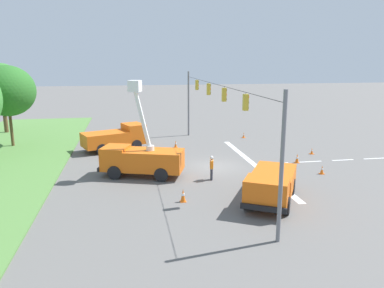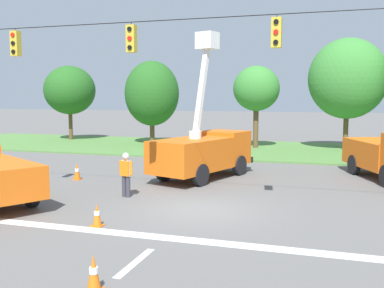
{
  "view_description": "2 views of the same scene",
  "coord_description": "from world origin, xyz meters",
  "px_view_note": "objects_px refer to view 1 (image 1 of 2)",
  "views": [
    {
      "loc": [
        -28.42,
        6.84,
        8.46
      ],
      "look_at": [
        -1.25,
        2.1,
        2.22
      ],
      "focal_mm": 35.0,
      "sensor_mm": 36.0,
      "label": 1
    },
    {
      "loc": [
        4.46,
        -14.86,
        3.99
      ],
      "look_at": [
        -1.67,
        4.45,
        1.82
      ],
      "focal_mm": 42.0,
      "sensor_mm": 36.0,
      "label": 2
    }
  ],
  "objects_px": {
    "utility_truck_support_far": "(271,184)",
    "traffic_cone_foreground_right": "(259,169)",
    "tree_far_east": "(7,91)",
    "traffic_cone_near_bucket": "(183,195)",
    "traffic_cone_lane_edge_b": "(312,151)",
    "traffic_cone_mid_right": "(322,170)",
    "utility_truck_bucket_lift": "(141,158)",
    "traffic_cone_foreground_left": "(297,158)",
    "tree_east_end": "(2,85)",
    "traffic_cone_mid_left": "(176,144)",
    "road_worker": "(212,166)",
    "utility_truck_support_near": "(116,137)",
    "traffic_cone_lane_edge_a": "(244,135)"
  },
  "relations": [
    {
      "from": "traffic_cone_mid_right",
      "to": "traffic_cone_lane_edge_b",
      "type": "xyz_separation_m",
      "value": [
        5.81,
        -2.18,
        -0.05
      ]
    },
    {
      "from": "utility_truck_support_near",
      "to": "tree_far_east",
      "type": "bearing_deg",
      "value": 73.03
    },
    {
      "from": "tree_far_east",
      "to": "traffic_cone_lane_edge_b",
      "type": "xyz_separation_m",
      "value": [
        -7.92,
        -27.85,
        -5.23
      ]
    },
    {
      "from": "traffic_cone_foreground_right",
      "to": "traffic_cone_mid_left",
      "type": "distance_m",
      "value": 10.89
    },
    {
      "from": "traffic_cone_foreground_right",
      "to": "traffic_cone_mid_right",
      "type": "distance_m",
      "value": 4.71
    },
    {
      "from": "tree_far_east",
      "to": "traffic_cone_foreground_left",
      "type": "xyz_separation_m",
      "value": [
        -10.48,
        -25.19,
        -5.12
      ]
    },
    {
      "from": "tree_east_end",
      "to": "traffic_cone_near_bucket",
      "type": "height_order",
      "value": "tree_east_end"
    },
    {
      "from": "utility_truck_bucket_lift",
      "to": "traffic_cone_mid_right",
      "type": "height_order",
      "value": "utility_truck_bucket_lift"
    },
    {
      "from": "traffic_cone_mid_left",
      "to": "traffic_cone_mid_right",
      "type": "relative_size",
      "value": 1.03
    },
    {
      "from": "utility_truck_support_far",
      "to": "utility_truck_support_near",
      "type": "bearing_deg",
      "value": 31.98
    },
    {
      "from": "tree_far_east",
      "to": "traffic_cone_near_bucket",
      "type": "xyz_separation_m",
      "value": [
        -17.55,
        -14.46,
        -5.1
      ]
    },
    {
      "from": "traffic_cone_lane_edge_b",
      "to": "traffic_cone_foreground_right",
      "type": "bearing_deg",
      "value": 125.37
    },
    {
      "from": "traffic_cone_near_bucket",
      "to": "traffic_cone_lane_edge_a",
      "type": "height_order",
      "value": "traffic_cone_near_bucket"
    },
    {
      "from": "utility_truck_support_far",
      "to": "traffic_cone_mid_left",
      "type": "xyz_separation_m",
      "value": [
        15.23,
        3.83,
        -0.76
      ]
    },
    {
      "from": "utility_truck_bucket_lift",
      "to": "utility_truck_support_far",
      "type": "bearing_deg",
      "value": -130.74
    },
    {
      "from": "traffic_cone_foreground_right",
      "to": "traffic_cone_lane_edge_b",
      "type": "distance_m",
      "value": 8.33
    },
    {
      "from": "traffic_cone_mid_right",
      "to": "utility_truck_bucket_lift",
      "type": "bearing_deg",
      "value": 82.27
    },
    {
      "from": "utility_truck_support_near",
      "to": "traffic_cone_lane_edge_a",
      "type": "height_order",
      "value": "utility_truck_support_near"
    },
    {
      "from": "tree_east_end",
      "to": "traffic_cone_foreground_left",
      "type": "distance_m",
      "value": 33.73
    },
    {
      "from": "traffic_cone_near_bucket",
      "to": "traffic_cone_lane_edge_b",
      "type": "distance_m",
      "value": 16.49
    },
    {
      "from": "traffic_cone_foreground_left",
      "to": "road_worker",
      "type": "bearing_deg",
      "value": 111.56
    },
    {
      "from": "tree_far_east",
      "to": "traffic_cone_near_bucket",
      "type": "height_order",
      "value": "tree_far_east"
    },
    {
      "from": "utility_truck_bucket_lift",
      "to": "road_worker",
      "type": "height_order",
      "value": "utility_truck_bucket_lift"
    },
    {
      "from": "traffic_cone_foreground_left",
      "to": "traffic_cone_near_bucket",
      "type": "bearing_deg",
      "value": 123.38
    },
    {
      "from": "tree_east_end",
      "to": "traffic_cone_lane_edge_a",
      "type": "bearing_deg",
      "value": -105.63
    },
    {
      "from": "traffic_cone_mid_right",
      "to": "traffic_cone_near_bucket",
      "type": "distance_m",
      "value": 11.84
    },
    {
      "from": "traffic_cone_foreground_right",
      "to": "traffic_cone_lane_edge_a",
      "type": "bearing_deg",
      "value": -12.46
    },
    {
      "from": "utility_truck_support_near",
      "to": "traffic_cone_foreground_left",
      "type": "height_order",
      "value": "utility_truck_support_near"
    },
    {
      "from": "utility_truck_support_near",
      "to": "traffic_cone_foreground_left",
      "type": "bearing_deg",
      "value": -116.18
    },
    {
      "from": "traffic_cone_mid_left",
      "to": "road_worker",
      "type": "bearing_deg",
      "value": -173.4
    },
    {
      "from": "tree_far_east",
      "to": "traffic_cone_foreground_right",
      "type": "xyz_separation_m",
      "value": [
        -12.74,
        -21.06,
        -5.15
      ]
    },
    {
      "from": "utility_truck_support_far",
      "to": "utility_truck_bucket_lift",
      "type": "bearing_deg",
      "value": 49.26
    },
    {
      "from": "utility_truck_support_far",
      "to": "traffic_cone_foreground_left",
      "type": "relative_size",
      "value": 8.38
    },
    {
      "from": "traffic_cone_mid_left",
      "to": "utility_truck_support_far",
      "type": "bearing_deg",
      "value": -165.88
    },
    {
      "from": "traffic_cone_foreground_right",
      "to": "traffic_cone_lane_edge_a",
      "type": "height_order",
      "value": "traffic_cone_foreground_right"
    },
    {
      "from": "traffic_cone_near_bucket",
      "to": "traffic_cone_lane_edge_b",
      "type": "height_order",
      "value": "traffic_cone_near_bucket"
    },
    {
      "from": "tree_far_east",
      "to": "traffic_cone_near_bucket",
      "type": "relative_size",
      "value": 9.69
    },
    {
      "from": "utility_truck_support_near",
      "to": "traffic_cone_mid_left",
      "type": "bearing_deg",
      "value": -90.38
    },
    {
      "from": "traffic_cone_foreground_right",
      "to": "traffic_cone_mid_right",
      "type": "height_order",
      "value": "traffic_cone_foreground_right"
    },
    {
      "from": "traffic_cone_foreground_left",
      "to": "traffic_cone_lane_edge_a",
      "type": "distance_m",
      "value": 10.74
    },
    {
      "from": "tree_east_end",
      "to": "utility_truck_bucket_lift",
      "type": "distance_m",
      "value": 25.0
    },
    {
      "from": "traffic_cone_lane_edge_b",
      "to": "road_worker",
      "type": "bearing_deg",
      "value": 118.18
    },
    {
      "from": "utility_truck_bucket_lift",
      "to": "traffic_cone_near_bucket",
      "type": "bearing_deg",
      "value": -158.29
    },
    {
      "from": "traffic_cone_foreground_left",
      "to": "traffic_cone_mid_right",
      "type": "distance_m",
      "value": 3.29
    },
    {
      "from": "utility_truck_support_far",
      "to": "traffic_cone_foreground_right",
      "type": "bearing_deg",
      "value": -13.28
    },
    {
      "from": "road_worker",
      "to": "traffic_cone_mid_right",
      "type": "xyz_separation_m",
      "value": [
        -0.06,
        -8.55,
        -0.67
      ]
    },
    {
      "from": "tree_east_end",
      "to": "utility_truck_bucket_lift",
      "type": "bearing_deg",
      "value": -142.53
    },
    {
      "from": "utility_truck_support_far",
      "to": "tree_far_east",
      "type": "bearing_deg",
      "value": 47.02
    },
    {
      "from": "tree_east_end",
      "to": "traffic_cone_lane_edge_b",
      "type": "distance_m",
      "value": 34.77
    },
    {
      "from": "utility_truck_support_near",
      "to": "traffic_cone_lane_edge_b",
      "type": "bearing_deg",
      "value": -105.24
    }
  ]
}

